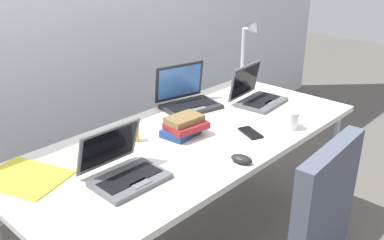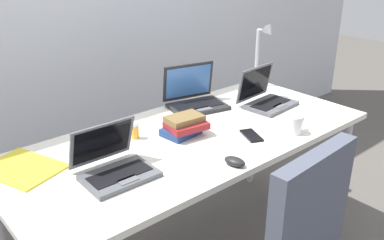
{
  "view_description": "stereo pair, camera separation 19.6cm",
  "coord_description": "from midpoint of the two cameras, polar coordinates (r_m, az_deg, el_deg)",
  "views": [
    {
      "loc": [
        -1.32,
        -1.23,
        1.59
      ],
      "look_at": [
        0.0,
        0.0,
        0.82
      ],
      "focal_mm": 39.2,
      "sensor_mm": 36.0,
      "label": 1
    },
    {
      "loc": [
        -1.17,
        -1.37,
        1.59
      ],
      "look_at": [
        0.0,
        0.0,
        0.82
      ],
      "focal_mm": 39.2,
      "sensor_mm": 36.0,
      "label": 2
    }
  ],
  "objects": [
    {
      "name": "desk",
      "position": [
        2.01,
        2.79,
        -3.64
      ],
      "size": [
        1.8,
        0.8,
        0.74
      ],
      "color": "silver",
      "rests_on": "ground_plane"
    },
    {
      "name": "desk_lamp",
      "position": [
        2.66,
        11.5,
        8.49
      ],
      "size": [
        0.12,
        0.18,
        0.4
      ],
      "color": "silver",
      "rests_on": "desk"
    },
    {
      "name": "laptop_by_keyboard",
      "position": [
        2.33,
        2.81,
        2.89
      ],
      "size": [
        0.35,
        0.3,
        0.23
      ],
      "color": "#232326",
      "rests_on": "desk"
    },
    {
      "name": "laptop_back_left",
      "position": [
        1.66,
        -7.22,
        -6.22
      ],
      "size": [
        0.28,
        0.26,
        0.2
      ],
      "color": "#515459",
      "rests_on": "desk"
    },
    {
      "name": "laptop_near_mouse",
      "position": [
        2.4,
        12.28,
        2.93
      ],
      "size": [
        0.3,
        0.25,
        0.21
      ],
      "color": "#515459",
      "rests_on": "desk"
    },
    {
      "name": "computer_mouse",
      "position": [
        1.75,
        9.06,
        -5.66
      ],
      "size": [
        0.07,
        0.1,
        0.03
      ],
      "primitive_type": "ellipsoid",
      "rotation": [
        0.0,
        0.0,
        0.18
      ],
      "color": "black",
      "rests_on": "desk"
    },
    {
      "name": "cell_phone",
      "position": [
        2.01,
        10.86,
        -2.15
      ],
      "size": [
        0.11,
        0.15,
        0.01
      ],
      "primitive_type": "cube",
      "rotation": [
        0.0,
        0.0,
        -0.4
      ],
      "color": "black",
      "rests_on": "desk"
    },
    {
      "name": "pill_bottle",
      "position": [
        1.95,
        -4.94,
        -1.45
      ],
      "size": [
        0.04,
        0.04,
        0.08
      ],
      "color": "gold",
      "rests_on": "desk"
    },
    {
      "name": "book_stack",
      "position": [
        1.98,
        1.71,
        -0.85
      ],
      "size": [
        0.21,
        0.18,
        0.1
      ],
      "color": "navy",
      "rests_on": "desk"
    },
    {
      "name": "paper_folder_near_mouse",
      "position": [
        1.8,
        -19.23,
        -6.27
      ],
      "size": [
        0.32,
        0.37,
        0.01
      ],
      "primitive_type": "cube",
      "rotation": [
        0.0,
        0.0,
        0.35
      ],
      "color": "gold",
      "rests_on": "desk"
    },
    {
      "name": "coffee_mug",
      "position": [
        2.08,
        16.4,
        -0.63
      ],
      "size": [
        0.11,
        0.08,
        0.09
      ],
      "color": "white",
      "rests_on": "desk"
    }
  ]
}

